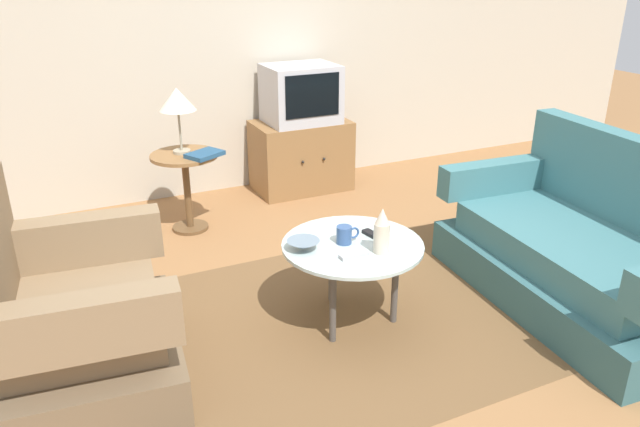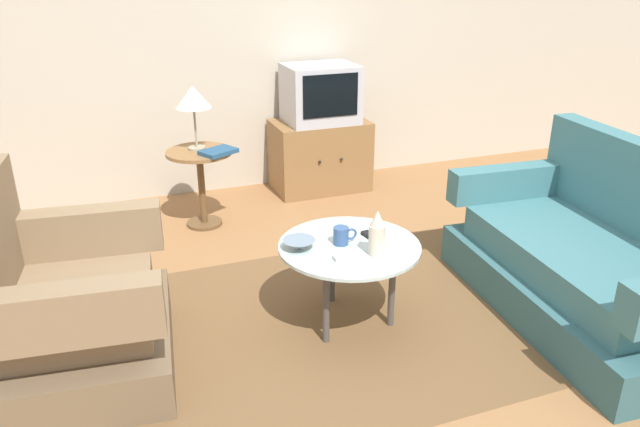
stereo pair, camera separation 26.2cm
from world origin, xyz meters
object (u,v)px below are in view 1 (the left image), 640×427
Objects in this scene: tv_remote_dark at (374,235)px; armchair at (68,323)px; tv_stand at (301,156)px; side_table at (186,176)px; bowl at (303,245)px; coffee_table at (353,251)px; table_lamp at (177,101)px; mug at (345,235)px; tv_remote_silver at (354,255)px; television at (301,94)px; vase at (382,231)px; couch at (585,253)px; book at (205,154)px.

armchair is at bearing -101.35° from tv_remote_dark.
side_table is at bearing -158.27° from tv_stand.
bowl is (1.15, -0.02, 0.16)m from armchair.
coffee_table is 1.63× the size of table_lamp.
mug reaches higher than tv_remote_silver.
armchair is at bearing 178.26° from mug.
television is (2.00, 1.93, 0.49)m from armchair.
table_lamp is 3.02× the size of tv_remote_silver.
tv_remote_silver is (-0.15, 0.01, -0.10)m from vase.
table_lamp is at bearing 98.88° from bowl.
couch is at bearing -15.11° from bowl.
couch is at bearing -73.29° from television.
book is (-0.52, 1.43, 0.12)m from tv_remote_dark.
mug is 1.47m from book.
side_table is 4.41× the size of mug.
side_table is (-0.50, 1.58, -0.01)m from coffee_table.
side_table is (0.92, 1.51, 0.09)m from armchair.
table_lamp reaches higher than couch.
side_table reaches higher than coffee_table.
couch is 2.92× the size of side_table.
television is 2.15m from bowl.
tv_remote_silver is at bearing -43.74° from bowl.
bowl is at bearing -45.37° from tv_remote_silver.
tv_remote_silver is at bearing -101.69° from mug.
tv_stand is 2.04m from tv_remote_dark.
couch is 3.67× the size of table_lamp.
mug is (-0.62, -1.98, 0.22)m from tv_stand.
television is 2.21m from vase.
tv_stand is at bearing 76.95° from vase.
coffee_table is 4.93× the size of tv_remote_silver.
couch is 7.03× the size of vase.
tv_stand reaches higher than tv_remote_dark.
table_lamp is at bearing 102.60° from side_table.
tv_remote_dark is at bearing 9.21° from coffee_table.
book is (-0.38, 1.45, 0.17)m from coffee_table.
side_table is at bearing -77.53° from tv_remote_silver.
side_table is at bearing 106.68° from mug.
book is at bearing -169.63° from tv_remote_dark.
tv_stand is 6.02× the size of mug.
armchair is at bearing -10.33° from tv_remote_silver.
vase is 0.22m from mug.
mug is 0.86× the size of tv_remote_silver.
table_lamp is (-1.09, -0.40, 0.65)m from tv_stand.
table_lamp reaches higher than coffee_table.
tv_stand is (0.58, 2.01, -0.13)m from coffee_table.
vase reaches higher than tv_stand.
mug reaches higher than tv_remote_dark.
book is (-0.97, -0.54, -0.23)m from television.
side_table is at bearing -167.31° from tv_remote_dark.
television is 1.16m from table_lamp.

